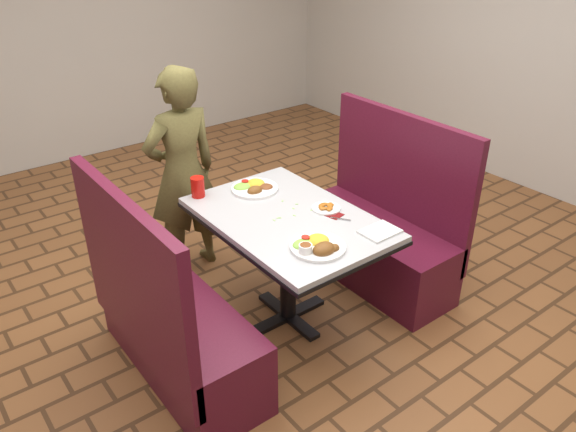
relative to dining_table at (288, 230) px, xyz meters
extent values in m
plane|color=brown|center=(0.00, 0.00, -0.65)|extent=(7.00, 7.00, 0.00)
cube|color=beige|center=(0.00, 3.50, 0.75)|extent=(6.00, 0.04, 2.80)
cube|color=#B4B6B9|center=(0.00, 0.00, 0.08)|extent=(0.80, 1.20, 0.03)
cube|color=black|center=(0.00, 0.00, 0.05)|extent=(0.81, 1.21, 0.02)
cylinder|color=black|center=(0.00, 0.00, -0.30)|extent=(0.10, 0.10, 0.69)
cube|color=black|center=(0.00, 0.00, -0.64)|extent=(0.55, 0.08, 0.03)
cube|color=black|center=(0.00, 0.00, -0.64)|extent=(0.08, 0.55, 0.03)
cube|color=#561328|center=(-0.75, 0.00, -0.43)|extent=(0.45, 1.20, 0.45)
cube|color=#561328|center=(-0.97, 0.00, 0.05)|extent=(0.06, 1.20, 0.95)
cube|color=#561328|center=(0.75, 0.00, -0.43)|extent=(0.45, 1.20, 0.45)
cube|color=#561328|center=(0.97, 0.00, 0.05)|extent=(0.06, 1.20, 0.95)
imported|color=brown|center=(-0.19, 0.94, 0.09)|extent=(0.55, 0.37, 1.48)
cylinder|color=white|center=(-0.09, -0.38, 0.10)|extent=(0.30, 0.30, 0.02)
ellipsoid|color=gold|center=(-0.06, -0.34, 0.14)|extent=(0.12, 0.12, 0.05)
ellipsoid|color=#94CD52|center=(-0.15, -0.32, 0.13)|extent=(0.12, 0.10, 0.04)
cylinder|color=red|center=(-0.11, -0.30, 0.14)|extent=(0.04, 0.04, 0.01)
ellipsoid|color=brown|center=(-0.10, -0.44, 0.15)|extent=(0.13, 0.10, 0.07)
ellipsoid|color=brown|center=(-0.05, -0.46, 0.14)|extent=(0.07, 0.05, 0.05)
cylinder|color=white|center=(-0.19, -0.39, 0.14)|extent=(0.07, 0.07, 0.04)
cylinder|color=brown|center=(-0.19, -0.39, 0.16)|extent=(0.06, 0.06, 0.01)
cylinder|color=white|center=(0.04, 0.41, 0.10)|extent=(0.30, 0.30, 0.02)
ellipsoid|color=gold|center=(0.08, 0.45, 0.14)|extent=(0.12, 0.12, 0.06)
ellipsoid|color=#94CD52|center=(-0.01, 0.46, 0.13)|extent=(0.12, 0.10, 0.04)
cylinder|color=red|center=(0.02, 0.49, 0.14)|extent=(0.04, 0.04, 0.01)
ellipsoid|color=brown|center=(0.11, 0.37, 0.13)|extent=(0.09, 0.09, 0.03)
ellipsoid|color=brown|center=(0.01, 0.36, 0.14)|extent=(0.10, 0.08, 0.06)
cylinder|color=white|center=(0.23, -0.07, 0.10)|extent=(0.17, 0.17, 0.01)
cube|color=#630E10|center=(0.22, -0.16, 0.10)|extent=(0.11, 0.11, 0.00)
cube|color=silver|center=(0.22, -0.22, 0.10)|extent=(0.07, 0.10, 0.00)
cylinder|color=red|center=(-0.29, 0.55, 0.16)|extent=(0.08, 0.08, 0.13)
cube|color=silver|center=(0.29, -0.46, 0.10)|extent=(0.21, 0.16, 0.01)
cube|color=silver|center=(-0.09, -0.39, 0.11)|extent=(0.07, 0.16, 0.00)
cube|color=silver|center=(-0.07, -0.35, 0.11)|extent=(0.05, 0.16, 0.00)
camera|label=1|loc=(-1.76, -2.29, 1.67)|focal=35.00mm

